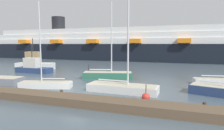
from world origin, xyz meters
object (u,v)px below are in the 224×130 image
object	(u,v)px
cruise_ship	(101,45)
channel_buoy_0	(146,97)
sailboat_3	(46,83)
sailboat_2	(108,74)
fishing_boat_0	(35,63)
channel_buoy_2	(89,73)
sailboat_1	(122,87)
fishing_boat_1	(33,67)
sailboat_0	(223,81)

from	to	relation	value
cruise_ship	channel_buoy_0	bearing A→B (deg)	-62.83
cruise_ship	sailboat_3	bearing A→B (deg)	-75.78
sailboat_2	sailboat_3	size ratio (longest dim) A/B	1.13
sailboat_2	cruise_ship	size ratio (longest dim) A/B	0.12
fishing_boat_0	channel_buoy_2	distance (m)	12.76
sailboat_2	channel_buoy_0	distance (m)	11.13
sailboat_1	fishing_boat_1	world-z (taller)	sailboat_1
sailboat_1	channel_buoy_0	bearing A→B (deg)	-39.54
fishing_boat_1	sailboat_2	bearing A→B (deg)	174.30
sailboat_2	channel_buoy_2	size ratio (longest dim) A/B	6.55
sailboat_2	fishing_boat_1	size ratio (longest dim) A/B	1.66
sailboat_0	fishing_boat_0	distance (m)	30.59
sailboat_0	sailboat_2	xyz separation A→B (m)	(-13.83, -0.22, 0.06)
sailboat_2	fishing_boat_1	bearing A→B (deg)	159.31
sailboat_0	channel_buoy_2	bearing A→B (deg)	164.30
sailboat_1	sailboat_2	bearing A→B (deg)	122.94
channel_buoy_0	channel_buoy_2	size ratio (longest dim) A/B	0.90
sailboat_3	channel_buoy_0	distance (m)	10.93
fishing_boat_1	channel_buoy_2	xyz separation A→B (m)	(9.48, 0.92, -0.56)
fishing_boat_1	channel_buoy_2	bearing A→B (deg)	-174.30
fishing_boat_0	fishing_boat_1	xyz separation A→B (m)	(2.93, -3.81, -0.25)
sailboat_1	channel_buoy_0	distance (m)	3.54
sailboat_1	cruise_ship	xyz separation A→B (m)	(-17.57, 38.32, 3.77)
fishing_boat_0	cruise_ship	size ratio (longest dim) A/B	0.08
fishing_boat_0	fishing_boat_1	world-z (taller)	fishing_boat_0
fishing_boat_0	fishing_boat_1	distance (m)	4.81
sailboat_2	cruise_ship	xyz separation A→B (m)	(-13.65, 31.68, 3.73)
fishing_boat_1	channel_buoy_0	xyz separation A→B (m)	(19.96, -10.38, -0.52)
sailboat_0	fishing_boat_1	bearing A→B (deg)	168.53
fishing_boat_1	channel_buoy_2	distance (m)	9.54
sailboat_0	fishing_boat_0	bearing A→B (deg)	161.62
fishing_boat_1	sailboat_3	bearing A→B (deg)	136.01
sailboat_0	fishing_boat_1	world-z (taller)	sailboat_0
fishing_boat_0	cruise_ship	xyz separation A→B (m)	(2.70, 26.50, 3.17)
sailboat_0	fishing_boat_1	size ratio (longest dim) A/B	1.51
sailboat_3	fishing_boat_0	bearing A→B (deg)	-62.75
sailboat_1	cruise_ship	distance (m)	42.32
sailboat_0	sailboat_3	world-z (taller)	sailboat_0
fishing_boat_1	cruise_ship	distance (m)	30.50
sailboat_3	channel_buoy_0	size ratio (longest dim) A/B	6.42
fishing_boat_1	channel_buoy_0	distance (m)	22.50
sailboat_0	channel_buoy_2	world-z (taller)	sailboat_0
fishing_boat_0	fishing_boat_1	size ratio (longest dim) A/B	1.18
channel_buoy_0	cruise_ship	distance (m)	45.59
sailboat_2	channel_buoy_2	world-z (taller)	sailboat_2
cruise_ship	sailboat_0	bearing A→B (deg)	-48.09
sailboat_2	channel_buoy_2	distance (m)	4.56
sailboat_2	sailboat_1	bearing A→B (deg)	-74.32
channel_buoy_0	sailboat_0	bearing A→B (deg)	51.71
fishing_boat_0	cruise_ship	bearing A→B (deg)	-108.08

